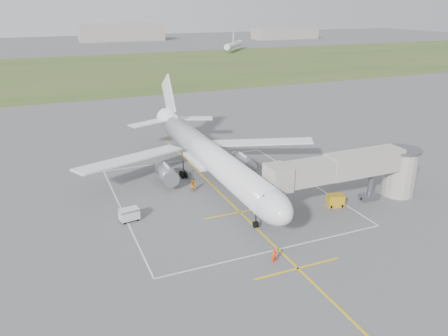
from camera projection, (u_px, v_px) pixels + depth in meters
name	position (u px, v px, depth m)	size (l,w,h in m)	color
ground	(211.00, 185.00, 65.22)	(700.00, 700.00, 0.00)	#555558
grass_strip	(94.00, 71.00, 177.13)	(700.00, 120.00, 0.02)	#3D5424
apron_markings	(227.00, 200.00, 60.21)	(28.20, 60.00, 0.01)	#E1BA0D
airliner	(209.00, 155.00, 64.32)	(38.93, 46.75, 13.52)	white
jet_bridge	(359.00, 170.00, 57.71)	(23.40, 5.00, 7.20)	#A19D92
gpu_unit	(335.00, 201.00, 58.03)	(2.46, 1.99, 1.63)	#BF8D17
baggage_cart	(129.00, 215.00, 54.04)	(2.53, 1.73, 1.64)	silver
ramp_worker_nose	(274.00, 256.00, 45.16)	(0.62, 0.41, 1.71)	#FF3908
ramp_worker_wing	(193.00, 186.00, 62.57)	(0.86, 0.67, 1.78)	orange
distant_hangars	(40.00, 37.00, 285.75)	(345.00, 49.00, 12.00)	gray
distant_aircraft	(87.00, 51.00, 217.79)	(186.29, 32.47, 8.85)	white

